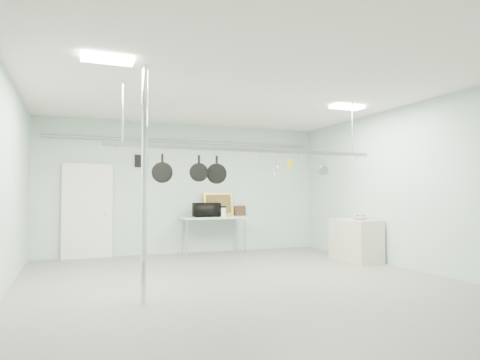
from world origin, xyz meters
name	(u,v)px	position (x,y,z in m)	size (l,w,h in m)	color
floor	(245,284)	(0.00, 0.00, 0.00)	(8.00, 8.00, 0.00)	gray
ceiling	(245,87)	(0.00, 0.00, 3.19)	(7.00, 8.00, 0.02)	silver
back_wall	(186,188)	(0.00, 3.99, 1.60)	(7.00, 0.02, 3.20)	#ACCEC5
right_wall	(415,186)	(3.49, 0.00, 1.60)	(0.02, 8.00, 3.20)	#ACCEC5
door	(87,212)	(-2.30, 3.94, 1.05)	(1.10, 0.10, 2.20)	silver
wall_vent	(141,161)	(-1.10, 3.97, 2.25)	(0.30, 0.04, 0.30)	black
conduit_pipe	(187,142)	(0.00, 3.90, 2.75)	(0.07, 0.07, 6.60)	gray
chrome_pole	(144,183)	(-1.70, -0.60, 1.60)	(0.08, 0.08, 3.20)	silver
prep_table	(213,220)	(0.60, 3.60, 0.83)	(1.60, 0.70, 0.91)	#A7C5B1
side_cabinet	(355,240)	(3.15, 1.40, 0.45)	(0.60, 1.20, 0.90)	beige
pot_rack	(249,148)	(0.20, 0.30, 2.23)	(4.80, 0.06, 1.00)	#B7B7BC
light_panel_left	(108,59)	(-2.20, -0.80, 3.16)	(0.65, 0.30, 0.05)	white
light_panel_right	(347,107)	(2.40, 0.60, 3.16)	(0.65, 0.30, 0.05)	white
microwave	(207,210)	(0.41, 3.54, 1.08)	(0.62, 0.42, 0.34)	black
coffee_canister	(222,212)	(0.77, 3.41, 1.02)	(0.18, 0.18, 0.22)	silver
painting_large	(218,204)	(0.83, 3.90, 1.20)	(0.78, 0.05, 0.58)	gold
painting_small	(240,211)	(1.42, 3.90, 1.03)	(0.30, 0.04, 0.25)	#372313
fruit_bowl	(361,218)	(3.14, 1.20, 0.94)	(0.34, 0.34, 0.08)	silver
skillet_left	(162,168)	(-1.29, 0.30, 1.86)	(0.33, 0.06, 0.45)	black
skillet_mid	(199,168)	(-0.69, 0.30, 1.88)	(0.30, 0.06, 0.41)	black
skillet_right	(217,170)	(-0.39, 0.30, 1.85)	(0.34, 0.06, 0.47)	black
whisk	(276,166)	(0.70, 0.30, 1.94)	(0.17, 0.17, 0.30)	silver
grater	(290,164)	(0.97, 0.30, 1.98)	(0.09, 0.02, 0.21)	gold
saucepan	(323,167)	(1.65, 0.30, 1.94)	(0.17, 0.09, 0.29)	silver
fruit_cluster	(361,216)	(3.14, 1.20, 0.98)	(0.24, 0.24, 0.09)	maroon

